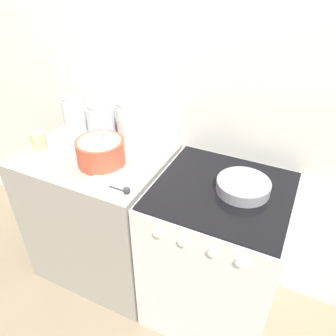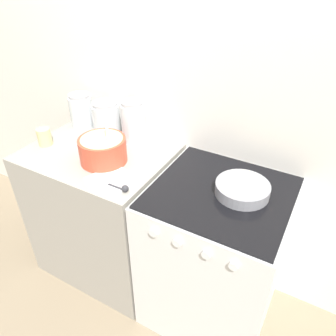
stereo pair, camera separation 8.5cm
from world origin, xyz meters
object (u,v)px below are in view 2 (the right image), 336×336
Objects in this scene: mixing_bowl at (103,148)px; tin_can at (44,137)px; storage_jar_middle at (107,120)px; stove at (214,256)px; baking_pan at (242,189)px; storage_jar_right at (133,124)px; storage_jar_left at (82,113)px.

tin_can is at bearing -176.31° from mixing_bowl.
stove is at bearing -14.20° from storage_jar_middle.
baking_pan is 1.03× the size of storage_jar_right.
storage_jar_left is at bearing 144.77° from mixing_bowl.
mixing_bowl is 1.46× the size of storage_jar_middle.
storage_jar_middle is (-0.19, 0.28, 0.01)m from mixing_bowl.
stove is 8.89× the size of tin_can.
storage_jar_left is 0.41m from storage_jar_right.
stove is 1.04m from storage_jar_middle.
storage_jar_middle is at bearing 124.35° from mixing_bowl.
mixing_bowl is 0.77m from baking_pan.
storage_jar_middle is 0.82× the size of storage_jar_right.
mixing_bowl is 2.89× the size of tin_can.
mixing_bowl is at bearing -35.23° from storage_jar_left.
storage_jar_middle reaches higher than stove.
tin_can is at bearing -126.99° from storage_jar_middle.
storage_jar_middle is at bearing -180.00° from storage_jar_right.
stove is 3.57× the size of baking_pan.
baking_pan is 2.49× the size of tin_can.
tin_can is at bearing -144.86° from storage_jar_right.
baking_pan is 0.97m from storage_jar_middle.
mixing_bowl is 1.38× the size of storage_jar_left.
tin_can is (-0.43, -0.30, -0.06)m from storage_jar_right.
stove is 1.22m from storage_jar_left.
storage_jar_middle reaches higher than baking_pan.
baking_pan is at bearing -11.22° from storage_jar_middle.
tin_can is at bearing -94.91° from storage_jar_left.
mixing_bowl reaches higher than stove.
mixing_bowl is (-0.67, -0.06, 0.54)m from stove.
baking_pan is at bearing -14.16° from storage_jar_right.
mixing_bowl is 1.19× the size of storage_jar_right.
tin_can is at bearing -175.47° from stove.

